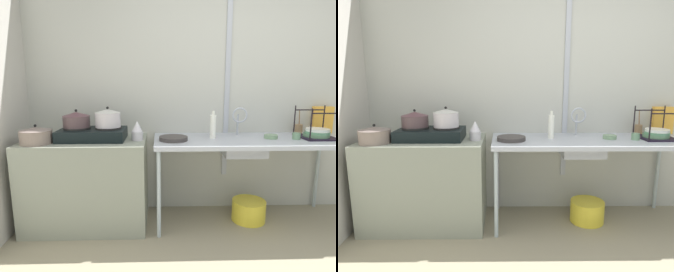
# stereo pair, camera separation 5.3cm
# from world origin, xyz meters

# --- Properties ---
(wall_back) EXTENTS (5.19, 0.10, 2.48)m
(wall_back) POSITION_xyz_m (0.00, 1.73, 1.24)
(wall_back) COLOR #B2B4AA
(wall_back) RESTS_ON ground
(wall_metal_strip) EXTENTS (0.05, 0.01, 1.98)m
(wall_metal_strip) POSITION_xyz_m (-0.18, 1.67, 1.36)
(wall_metal_strip) COLOR #A6ABB7
(counter_concrete) EXTENTS (1.11, 0.65, 0.83)m
(counter_concrete) POSITION_xyz_m (-1.56, 1.35, 0.41)
(counter_concrete) COLOR gray
(counter_concrete) RESTS_ON ground
(counter_sink) EXTENTS (1.79, 0.65, 0.83)m
(counter_sink) POSITION_xyz_m (-0.02, 1.35, 0.78)
(counter_sink) COLOR #A6ABB7
(counter_sink) RESTS_ON ground
(stove) EXTENTS (0.60, 0.39, 0.12)m
(stove) POSITION_xyz_m (-1.49, 1.35, 0.88)
(stove) COLOR black
(stove) RESTS_ON counter_concrete
(pot_on_left_burner) EXTENTS (0.25, 0.25, 0.16)m
(pot_on_left_burner) POSITION_xyz_m (-1.63, 1.35, 1.02)
(pot_on_left_burner) COLOR #4D3B3D
(pot_on_left_burner) RESTS_ON stove
(pot_on_right_burner) EXTENTS (0.23, 0.23, 0.19)m
(pot_on_right_burner) POSITION_xyz_m (-1.34, 1.35, 1.03)
(pot_on_right_burner) COLOR silver
(pot_on_right_burner) RESTS_ON stove
(pot_beside_stove) EXTENTS (0.27, 0.27, 0.17)m
(pot_beside_stove) POSITION_xyz_m (-1.94, 1.18, 0.90)
(pot_beside_stove) COLOR #7A695F
(pot_beside_stove) RESTS_ON counter_concrete
(percolator) EXTENTS (0.10, 0.10, 0.18)m
(percolator) POSITION_xyz_m (-1.07, 1.31, 0.91)
(percolator) COLOR silver
(percolator) RESTS_ON counter_concrete
(sink_basin) EXTENTS (0.38, 0.37, 0.15)m
(sink_basin) POSITION_xyz_m (-0.09, 1.34, 0.75)
(sink_basin) COLOR #A6ABB7
(sink_basin) RESTS_ON counter_sink
(faucet) EXTENTS (0.15, 0.09, 0.28)m
(faucet) POSITION_xyz_m (-0.08, 1.50, 1.02)
(faucet) COLOR #A6ABB7
(faucet) RESTS_ON counter_sink
(frying_pan) EXTENTS (0.26, 0.26, 0.04)m
(frying_pan) POSITION_xyz_m (-0.74, 1.29, 0.85)
(frying_pan) COLOR #383432
(frying_pan) RESTS_ON counter_sink
(dish_rack) EXTENTS (0.31, 0.33, 0.30)m
(dish_rack) POSITION_xyz_m (0.63, 1.37, 0.87)
(dish_rack) COLOR black
(dish_rack) RESTS_ON counter_sink
(cup_by_rack) EXTENTS (0.07, 0.07, 0.06)m
(cup_by_rack) POSITION_xyz_m (0.40, 1.30, 0.86)
(cup_by_rack) COLOR slate
(cup_by_rack) RESTS_ON counter_sink
(small_bowl_on_drainboard) EXTENTS (0.12, 0.12, 0.04)m
(small_bowl_on_drainboard) POSITION_xyz_m (0.18, 1.35, 0.85)
(small_bowl_on_drainboard) COLOR gray
(small_bowl_on_drainboard) RESTS_ON counter_sink
(bottle_by_sink) EXTENTS (0.06, 0.06, 0.26)m
(bottle_by_sink) POSITION_xyz_m (-0.37, 1.38, 0.94)
(bottle_by_sink) COLOR white
(bottle_by_sink) RESTS_ON counter_sink
(cereal_box) EXTENTS (0.20, 0.08, 0.28)m
(cereal_box) POSITION_xyz_m (0.82, 1.62, 0.97)
(cereal_box) COLOR gold
(cereal_box) RESTS_ON counter_sink
(utensil_jar) EXTENTS (0.07, 0.07, 0.24)m
(utensil_jar) POSITION_xyz_m (0.58, 1.62, 0.88)
(utensil_jar) COLOR #8E6F4C
(utensil_jar) RESTS_ON counter_sink
(bucket_on_floor) EXTENTS (0.33, 0.33, 0.21)m
(bucket_on_floor) POSITION_xyz_m (0.01, 1.34, 0.10)
(bucket_on_floor) COLOR yellow
(bucket_on_floor) RESTS_ON ground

